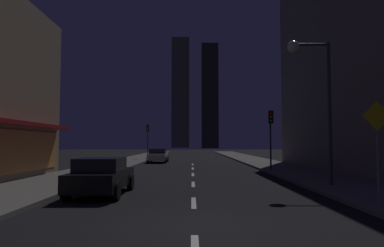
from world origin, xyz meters
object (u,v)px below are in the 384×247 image
object	(u,v)px
traffic_light_near_right	(270,126)
street_lamp_right	(310,76)
traffic_light_far_left	(147,134)
car_parked_far	(157,155)
fire_hydrant_far_left	(123,161)
pedestrian_crossing_sign	(377,143)
car_parked_near	(101,176)

from	to	relation	value
traffic_light_near_right	street_lamp_right	bearing A→B (deg)	-90.80
traffic_light_far_left	street_lamp_right	bearing A→B (deg)	-67.76
car_parked_far	fire_hydrant_far_left	distance (m)	6.73
traffic_light_near_right	pedestrian_crossing_sign	bearing A→B (deg)	-89.58
car_parked_near	traffic_light_near_right	xyz separation A→B (m)	(9.10, 10.63, 2.45)
traffic_light_far_left	pedestrian_crossing_sign	bearing A→B (deg)	-70.68
fire_hydrant_far_left	pedestrian_crossing_sign	world-z (taller)	pedestrian_crossing_sign
traffic_light_near_right	pedestrian_crossing_sign	xyz separation A→B (m)	(0.10, -13.67, -1.18)
car_parked_near	traffic_light_far_left	bearing A→B (deg)	93.80
traffic_light_near_right	traffic_light_far_left	distance (m)	21.09
car_parked_near	traffic_light_far_left	world-z (taller)	traffic_light_far_left
fire_hydrant_far_left	pedestrian_crossing_sign	distance (m)	22.30
traffic_light_far_left	car_parked_near	bearing A→B (deg)	-86.20
car_parked_near	car_parked_far	xyz separation A→B (m)	(0.00, 22.33, 0.00)
fire_hydrant_far_left	traffic_light_near_right	size ratio (longest dim) A/B	0.16
car_parked_near	pedestrian_crossing_sign	bearing A→B (deg)	-18.27
traffic_light_far_left	pedestrian_crossing_sign	distance (m)	33.58
car_parked_near	car_parked_far	bearing A→B (deg)	90.00
fire_hydrant_far_left	street_lamp_right	bearing A→B (deg)	-51.12
street_lamp_right	car_parked_far	bearing A→B (deg)	113.86
traffic_light_far_left	pedestrian_crossing_sign	xyz separation A→B (m)	(11.10, -31.67, -1.18)
car_parked_near	pedestrian_crossing_sign	xyz separation A→B (m)	(9.20, -3.04, 1.28)
car_parked_far	traffic_light_far_left	size ratio (longest dim) A/B	1.01
street_lamp_right	pedestrian_crossing_sign	size ratio (longest dim) A/B	2.09
traffic_light_near_right	car_parked_near	bearing A→B (deg)	-130.57
traffic_light_near_right	street_lamp_right	xyz separation A→B (m)	(-0.12, -8.61, 1.87)
fire_hydrant_far_left	traffic_light_far_left	size ratio (longest dim) A/B	0.16
traffic_light_far_left	pedestrian_crossing_sign	world-z (taller)	traffic_light_far_left
car_parked_far	pedestrian_crossing_sign	size ratio (longest dim) A/B	1.34
car_parked_near	traffic_light_near_right	size ratio (longest dim) A/B	1.01
fire_hydrant_far_left	traffic_light_far_left	world-z (taller)	traffic_light_far_left
car_parked_far	pedestrian_crossing_sign	xyz separation A→B (m)	(9.20, -25.36, 1.28)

